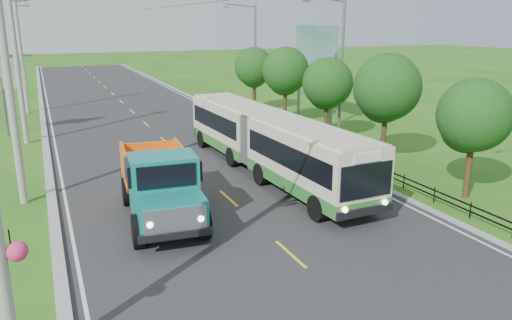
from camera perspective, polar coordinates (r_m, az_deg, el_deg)
ground at (r=17.12m, az=3.97°, el=-10.73°), size 240.00×240.00×0.00m
road at (r=35.16m, az=-11.14°, el=2.85°), size 14.00×120.00×0.02m
curb_left at (r=34.41m, az=-22.92°, el=1.73°), size 0.40×120.00×0.15m
curb_right at (r=37.27m, az=-0.35°, el=3.92°), size 0.30×120.00×0.10m
edge_line_left at (r=34.43m, az=-22.00°, el=1.74°), size 0.12×120.00×0.00m
edge_line_right at (r=37.09m, az=-1.06°, el=3.81°), size 0.12×120.00×0.00m
centre_dash at (r=17.11m, az=3.97°, el=-10.66°), size 0.12×2.20×0.00m
railing_right at (r=32.31m, az=5.22°, el=2.49°), size 0.04×40.00×0.60m
pole_near at (r=22.75m, az=-26.32°, el=7.72°), size 3.51×0.32×10.00m
pole_mid at (r=34.69m, az=-25.61°, el=9.97°), size 3.51×0.32×10.00m
pole_far at (r=46.67m, az=-25.25°, el=11.07°), size 3.51×0.32×10.00m
tree_second at (r=23.52m, az=23.51°, el=4.35°), size 3.18×3.26×5.30m
tree_third at (r=27.83m, az=14.64°, el=7.66°), size 3.60×3.62×6.00m
tree_fourth at (r=32.77m, az=8.13°, el=8.42°), size 3.24×3.31×5.40m
tree_fifth at (r=37.96m, az=3.37°, el=9.91°), size 3.48×3.52×5.80m
tree_back at (r=43.40m, az=-0.25°, el=10.38°), size 3.30×3.36×5.50m
streetlight_mid at (r=32.94m, az=9.54°, el=10.70°), size 3.02×0.20×9.07m
streetlight_far at (r=45.32m, az=-0.26°, el=12.19°), size 3.02×0.20×9.07m
planter_near at (r=26.17m, az=14.77°, el=-1.13°), size 0.64×0.64×0.67m
planter_mid at (r=32.60m, az=6.15°, el=2.55°), size 0.64×0.64×0.67m
planter_far at (r=39.60m, az=0.45°, el=4.96°), size 0.64×0.64×0.67m
billboard_left at (r=37.84m, az=-27.16°, el=8.26°), size 3.00×0.20×5.20m
billboard_right at (r=38.88m, az=6.80°, el=12.17°), size 0.24×6.00×7.30m
bus at (r=25.25m, az=1.42°, el=2.44°), size 3.22×15.97×3.06m
dump_truck at (r=19.78m, az=-10.89°, el=-2.26°), size 3.14×6.98×2.85m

